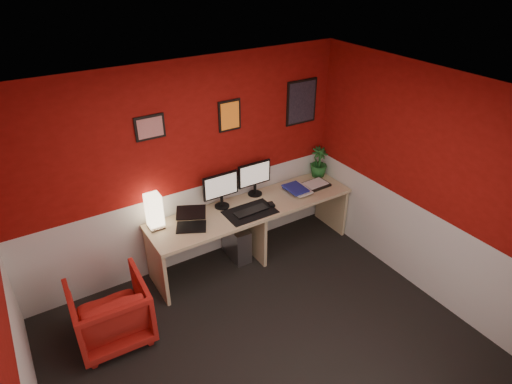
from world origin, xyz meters
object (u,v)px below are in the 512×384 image
(zen_tray, at_px, (315,185))
(potted_plant, at_px, (319,162))
(shoji_lamp, at_px, (154,212))
(desk, at_px, (253,231))
(pc_tower, at_px, (236,241))
(laptop, at_px, (191,219))
(monitor_right, at_px, (255,174))
(armchair, at_px, (111,311))
(monitor_left, at_px, (221,186))

(zen_tray, distance_m, potted_plant, 0.35)
(shoji_lamp, height_order, potted_plant, potted_plant)
(desk, distance_m, pc_tower, 0.25)
(desk, distance_m, shoji_lamp, 1.30)
(desk, bearing_deg, shoji_lamp, 170.92)
(desk, distance_m, laptop, 0.95)
(monitor_right, height_order, armchair, monitor_right)
(laptop, xyz_separation_m, monitor_left, (0.50, 0.21, 0.18))
(desk, xyz_separation_m, monitor_right, (0.17, 0.23, 0.66))
(monitor_left, distance_m, zen_tray, 1.32)
(zen_tray, bearing_deg, pc_tower, 175.56)
(monitor_right, xyz_separation_m, pc_tower, (-0.37, -0.14, -0.80))
(armchair, bearing_deg, monitor_left, -157.43)
(zen_tray, bearing_deg, desk, -179.96)
(zen_tray, bearing_deg, monitor_right, 163.50)
(monitor_left, distance_m, monitor_right, 0.50)
(monitor_right, relative_size, zen_tray, 1.66)
(shoji_lamp, xyz_separation_m, laptop, (0.33, -0.21, -0.09))
(pc_tower, bearing_deg, shoji_lamp, 175.94)
(shoji_lamp, bearing_deg, desk, -9.08)
(potted_plant, relative_size, pc_tower, 0.92)
(laptop, bearing_deg, desk, 28.76)
(desk, height_order, monitor_right, monitor_right)
(desk, xyz_separation_m, potted_plant, (1.17, 0.20, 0.57))
(desk, distance_m, monitor_left, 0.75)
(zen_tray, bearing_deg, monitor_left, 171.68)
(armchair, bearing_deg, potted_plant, -166.65)
(monitor_right, height_order, pc_tower, monitor_right)
(desk, relative_size, monitor_right, 4.48)
(potted_plant, bearing_deg, pc_tower, -175.17)
(monitor_right, xyz_separation_m, zen_tray, (0.78, -0.23, -0.28))
(potted_plant, bearing_deg, armchair, -168.93)
(desk, distance_m, zen_tray, 1.03)
(monitor_left, height_order, monitor_right, same)
(desk, height_order, armchair, desk)
(zen_tray, relative_size, potted_plant, 0.85)
(laptop, distance_m, potted_plant, 2.01)
(laptop, bearing_deg, shoji_lamp, 174.94)
(shoji_lamp, bearing_deg, monitor_left, 0.22)
(monitor_right, distance_m, pc_tower, 0.89)
(armchair, bearing_deg, laptop, -158.67)
(monitor_left, height_order, armchair, monitor_left)
(armchair, bearing_deg, shoji_lamp, -139.74)
(shoji_lamp, bearing_deg, pc_tower, -5.61)
(desk, bearing_deg, monitor_left, 149.71)
(laptop, relative_size, pc_tower, 0.73)
(laptop, height_order, potted_plant, potted_plant)
(desk, xyz_separation_m, armchair, (-1.90, -0.39, -0.03))
(shoji_lamp, distance_m, laptop, 0.40)
(zen_tray, bearing_deg, armchair, -172.12)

